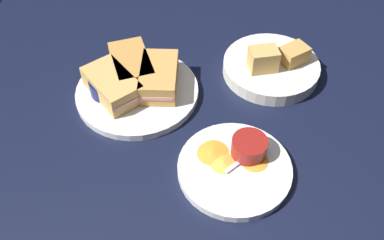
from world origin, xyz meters
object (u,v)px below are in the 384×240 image
sandwich_half_near (159,76)px  bread_basket_rear (271,66)px  plate_sandwich_main (137,92)px  spoon_by_dark_ramekin (137,92)px  ramekin_dark_sauce (108,85)px  ramekin_light_gravy (249,146)px  spoon_by_gravy_ramekin (253,152)px  sandwich_half_extra (112,85)px  plate_chips_companion (234,169)px  sandwich_half_far (132,66)px

sandwich_half_near → bread_basket_rear: (-6.34, 24.77, -1.97)cm
plate_sandwich_main → spoon_by_dark_ramekin: (1.33, 0.09, 1.16)cm
plate_sandwich_main → ramekin_dark_sauce: ramekin_dark_sauce is taller
spoon_by_dark_ramekin → ramekin_light_gravy: 27.47cm
plate_sandwich_main → spoon_by_gravy_ramekin: bearing=55.1°
sandwich_half_extra → plate_chips_companion: sandwich_half_extra is taller
ramekin_dark_sauce → sandwich_half_near: bearing=103.0°
plate_sandwich_main → sandwich_half_far: size_ratio=1.78×
spoon_by_gravy_ramekin → bread_basket_rear: bread_basket_rear is taller
plate_sandwich_main → bread_basket_rear: size_ratio=1.22×
ramekin_dark_sauce → spoon_by_gravy_ramekin: bearing=62.2°
sandwich_half_extra → ramekin_dark_sauce: sandwich_half_extra is taller
ramekin_dark_sauce → spoon_by_dark_ramekin: 6.17cm
plate_chips_companion → spoon_by_gravy_ramekin: size_ratio=2.55×
sandwich_half_far → spoon_by_gravy_ramekin: 33.10cm
sandwich_half_far → ramekin_light_gravy: (21.24, 24.50, -0.48)cm
ramekin_light_gravy → bread_basket_rear: size_ratio=0.31×
plate_sandwich_main → plate_chips_companion: bearing=46.0°
spoon_by_dark_ramekin → spoon_by_gravy_ramekin: (15.19, 23.63, 0.00)cm
spoon_by_gravy_ramekin → sandwich_half_far: bearing=-130.1°
plate_sandwich_main → sandwich_half_far: bearing=-162.1°
ramekin_light_gravy → plate_chips_companion: bearing=-39.8°
spoon_by_dark_ramekin → plate_sandwich_main: bearing=-176.2°
sandwich_half_near → sandwich_half_extra: bearing=-72.1°
sandwich_half_far → sandwich_half_extra: 7.09cm
plate_sandwich_main → sandwich_half_near: (-1.54, 4.77, 3.20)cm
sandwich_half_near → bread_basket_rear: bread_basket_rear is taller
plate_chips_companion → spoon_by_gravy_ramekin: 4.75cm
bread_basket_rear → plate_sandwich_main: bearing=-75.1°
ramekin_dark_sauce → plate_chips_companion: bearing=54.4°
ramekin_dark_sauce → spoon_by_gravy_ramekin: ramekin_dark_sauce is taller
plate_sandwich_main → sandwich_half_near: size_ratio=1.99×
bread_basket_rear → ramekin_light_gravy: bearing=-15.1°
sandwich_half_extra → plate_chips_companion: size_ratio=0.70×
plate_sandwich_main → ramekin_light_gravy: 28.39cm
sandwich_half_near → bread_basket_rear: bearing=104.4°
plate_sandwich_main → sandwich_half_extra: size_ratio=1.78×
ramekin_dark_sauce → bread_basket_rear: (-8.79, 35.40, -1.49)cm
sandwich_half_near → sandwich_half_extra: 10.02cm
sandwich_half_far → plate_sandwich_main: bearing=17.9°
ramekin_light_gravy → spoon_by_gravy_ramekin: size_ratio=0.81×
sandwich_half_near → ramekin_dark_sauce: 10.92cm
spoon_by_gravy_ramekin → spoon_by_dark_ramekin: bearing=-122.7°
spoon_by_dark_ramekin → sandwich_half_extra: bearing=-87.6°
ramekin_dark_sauce → plate_chips_companion: 32.31cm
sandwich_half_extra → spoon_by_dark_ramekin: sandwich_half_extra is taller
bread_basket_rear → spoon_by_gravy_ramekin: bearing=-13.4°
sandwich_half_near → plate_chips_companion: (21.17, 15.55, -3.20)cm
sandwich_half_near → spoon_by_gravy_ramekin: sandwich_half_near is taller
sandwich_half_near → spoon_by_gravy_ramekin: 26.25cm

